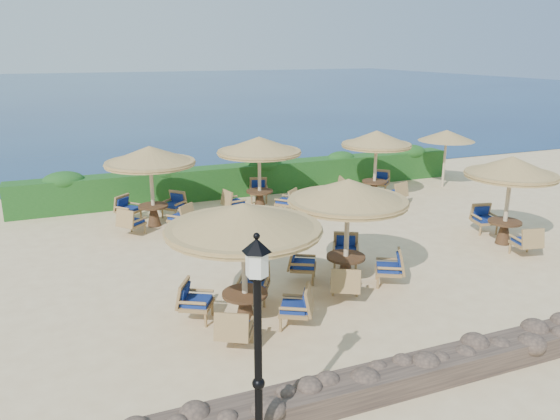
# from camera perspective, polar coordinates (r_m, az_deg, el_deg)

# --- Properties ---
(ground) EXTENTS (120.00, 120.00, 0.00)m
(ground) POSITION_cam_1_polar(r_m,az_deg,el_deg) (15.72, 5.82, -4.47)
(ground) COLOR beige
(ground) RESTS_ON ground
(sea) EXTENTS (160.00, 160.00, 0.00)m
(sea) POSITION_cam_1_polar(r_m,az_deg,el_deg) (83.41, -17.67, 11.91)
(sea) COLOR #0B214A
(sea) RESTS_ON ground
(hedge) EXTENTS (18.00, 0.90, 1.20)m
(hedge) POSITION_cam_1_polar(r_m,az_deg,el_deg) (21.88, -2.95, 3.27)
(hedge) COLOR #164416
(hedge) RESTS_ON ground
(stone_wall) EXTENTS (15.00, 0.65, 0.44)m
(stone_wall) POSITION_cam_1_polar(r_m,az_deg,el_deg) (11.09, 21.38, -13.82)
(stone_wall) COLOR brown
(stone_wall) RESTS_ON ground
(lamp_post) EXTENTS (0.44, 0.44, 3.31)m
(lamp_post) POSITION_cam_1_polar(r_m,az_deg,el_deg) (7.66, -2.30, -15.46)
(lamp_post) COLOR black
(lamp_post) RESTS_ON ground
(extra_parasol) EXTENTS (2.30, 2.30, 2.41)m
(extra_parasol) POSITION_cam_1_polar(r_m,az_deg,el_deg) (23.64, 17.01, 7.44)
(extra_parasol) COLOR beige
(extra_parasol) RESTS_ON ground
(cafe_set_0) EXTENTS (3.23, 3.23, 2.65)m
(cafe_set_0) POSITION_cam_1_polar(r_m,az_deg,el_deg) (11.10, -3.81, -2.92)
(cafe_set_0) COLOR beige
(cafe_set_0) RESTS_ON ground
(cafe_set_1) EXTENTS (2.92, 2.92, 2.65)m
(cafe_set_1) POSITION_cam_1_polar(r_m,az_deg,el_deg) (13.20, 7.07, -0.15)
(cafe_set_1) COLOR beige
(cafe_set_1) RESTS_ON ground
(cafe_set_2) EXTENTS (2.63, 2.88, 2.65)m
(cafe_set_2) POSITION_cam_1_polar(r_m,az_deg,el_deg) (17.15, 22.92, 2.97)
(cafe_set_2) COLOR beige
(cafe_set_2) RESTS_ON ground
(cafe_set_3) EXTENTS (2.90, 2.90, 2.65)m
(cafe_set_3) POSITION_cam_1_polar(r_m,az_deg,el_deg) (17.97, -13.35, 4.00)
(cafe_set_3) COLOR beige
(cafe_set_3) RESTS_ON ground
(cafe_set_4) EXTENTS (3.00, 3.00, 2.65)m
(cafe_set_4) POSITION_cam_1_polar(r_m,az_deg,el_deg) (19.35, -2.18, 5.62)
(cafe_set_4) COLOR beige
(cafe_set_4) RESTS_ON ground
(cafe_set_5) EXTENTS (2.77, 2.77, 2.65)m
(cafe_set_5) POSITION_cam_1_polar(r_m,az_deg,el_deg) (21.13, 10.00, 6.10)
(cafe_set_5) COLOR beige
(cafe_set_5) RESTS_ON ground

